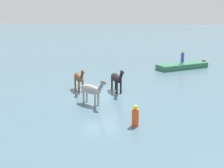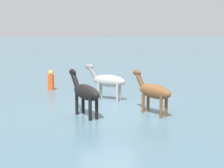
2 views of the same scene
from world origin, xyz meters
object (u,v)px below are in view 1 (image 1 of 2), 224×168
horse_gray_outer (79,78)px  boat_motor_center (182,67)px  horse_lead (92,90)px  horse_chestnut_trailing (117,78)px  person_watcher_seated (182,57)px  buoy_channel_marker (135,116)px

horse_gray_outer → boat_motor_center: horse_gray_outer is taller
boat_motor_center → horse_lead: bearing=26.8°
horse_chestnut_trailing → horse_gray_outer: horse_chestnut_trailing is taller
horse_gray_outer → person_watcher_seated: size_ratio=1.82×
horse_lead → boat_motor_center: horse_lead is taller
horse_gray_outer → buoy_channel_marker: size_ratio=1.90×
horse_chestnut_trailing → buoy_channel_marker: horse_chestnut_trailing is taller
horse_chestnut_trailing → horse_gray_outer: bearing=-116.7°
boat_motor_center → person_watcher_seated: bearing=-7.8°
person_watcher_seated → horse_gray_outer: bearing=-44.2°
horse_lead → horse_gray_outer: 3.37m
buoy_channel_marker → horse_chestnut_trailing: bearing=-165.9°
horse_chestnut_trailing → boat_motor_center: bearing=121.8°
boat_motor_center → buoy_channel_marker: 15.74m
buoy_channel_marker → horse_lead: bearing=-137.6°
horse_gray_outer → person_watcher_seated: bearing=107.6°
horse_chestnut_trailing → buoy_channel_marker: size_ratio=2.00×
horse_chestnut_trailing → horse_gray_outer: (-0.09, -2.81, -0.03)m
horse_lead → person_watcher_seated: person_watcher_seated is taller
boat_motor_center → person_watcher_seated: 0.98m
horse_chestnut_trailing → horse_lead: bearing=-49.2°
horse_gray_outer → person_watcher_seated: (-8.94, 8.70, 0.19)m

